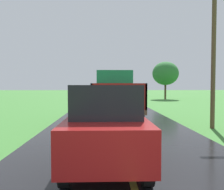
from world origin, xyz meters
TOP-DOWN VIEW (x-y plane):
  - banana_truck_near at (0.02, 11.38)m, footprint 2.38×5.82m
  - utility_pole_roadside at (4.44, 8.83)m, footprint 2.30×0.20m
  - roadside_tree_near_left at (8.30, 31.70)m, footprint 3.80×3.80m
  - following_car at (-0.52, 3.88)m, footprint 1.74×4.10m

SIDE VIEW (x-z plane):
  - following_car at x=-0.52m, z-range 0.11..2.03m
  - banana_truck_near at x=0.02m, z-range 0.07..2.87m
  - utility_pole_roadside at x=4.44m, z-range 0.32..6.86m
  - roadside_tree_near_left at x=8.30m, z-range 1.02..6.51m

